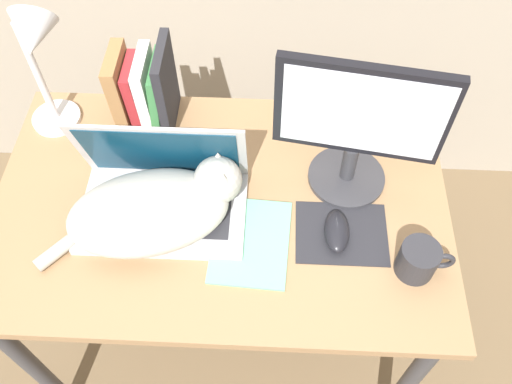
{
  "coord_description": "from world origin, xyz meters",
  "views": [
    {
      "loc": [
        0.12,
        -0.38,
        1.86
      ],
      "look_at": [
        0.09,
        0.32,
        0.86
      ],
      "focal_mm": 38.0,
      "sensor_mm": 36.0,
      "label": 1
    }
  ],
  "objects_px": {
    "external_monitor": "(358,125)",
    "desk_lamp": "(37,54)",
    "laptop": "(163,194)",
    "notepad": "(251,242)",
    "cat": "(157,208)",
    "book_row": "(145,90)",
    "mug": "(419,260)",
    "computer_mouse": "(337,231)"
  },
  "relations": [
    {
      "from": "laptop",
      "to": "computer_mouse",
      "type": "xyz_separation_m",
      "value": [
        0.41,
        -0.07,
        -0.03
      ]
    },
    {
      "from": "cat",
      "to": "book_row",
      "type": "height_order",
      "value": "book_row"
    },
    {
      "from": "cat",
      "to": "book_row",
      "type": "xyz_separation_m",
      "value": [
        -0.08,
        0.34,
        0.04
      ]
    },
    {
      "from": "computer_mouse",
      "to": "notepad",
      "type": "relative_size",
      "value": 0.46
    },
    {
      "from": "cat",
      "to": "mug",
      "type": "xyz_separation_m",
      "value": [
        0.59,
        -0.09,
        -0.02
      ]
    },
    {
      "from": "desk_lamp",
      "to": "mug",
      "type": "distance_m",
      "value": 0.99
    },
    {
      "from": "laptop",
      "to": "external_monitor",
      "type": "xyz_separation_m",
      "value": [
        0.45,
        0.1,
        0.15
      ]
    },
    {
      "from": "external_monitor",
      "to": "notepad",
      "type": "bearing_deg",
      "value": -139.62
    },
    {
      "from": "desk_lamp",
      "to": "notepad",
      "type": "relative_size",
      "value": 1.61
    },
    {
      "from": "book_row",
      "to": "laptop",
      "type": "bearing_deg",
      "value": -74.3
    },
    {
      "from": "desk_lamp",
      "to": "book_row",
      "type": "bearing_deg",
      "value": 12.24
    },
    {
      "from": "external_monitor",
      "to": "notepad",
      "type": "relative_size",
      "value": 1.56
    },
    {
      "from": "laptop",
      "to": "desk_lamp",
      "type": "xyz_separation_m",
      "value": [
        -0.3,
        0.24,
        0.21
      ]
    },
    {
      "from": "laptop",
      "to": "external_monitor",
      "type": "bearing_deg",
      "value": 12.97
    },
    {
      "from": "cat",
      "to": "desk_lamp",
      "type": "bearing_deg",
      "value": 135.71
    },
    {
      "from": "external_monitor",
      "to": "desk_lamp",
      "type": "height_order",
      "value": "desk_lamp"
    },
    {
      "from": "book_row",
      "to": "notepad",
      "type": "height_order",
      "value": "book_row"
    },
    {
      "from": "computer_mouse",
      "to": "book_row",
      "type": "distance_m",
      "value": 0.61
    },
    {
      "from": "laptop",
      "to": "computer_mouse",
      "type": "distance_m",
      "value": 0.42
    },
    {
      "from": "cat",
      "to": "mug",
      "type": "bearing_deg",
      "value": -9.11
    },
    {
      "from": "desk_lamp",
      "to": "laptop",
      "type": "bearing_deg",
      "value": -38.31
    },
    {
      "from": "cat",
      "to": "notepad",
      "type": "height_order",
      "value": "cat"
    },
    {
      "from": "notepad",
      "to": "cat",
      "type": "bearing_deg",
      "value": 168.78
    },
    {
      "from": "desk_lamp",
      "to": "notepad",
      "type": "distance_m",
      "value": 0.66
    },
    {
      "from": "book_row",
      "to": "desk_lamp",
      "type": "bearing_deg",
      "value": -167.76
    },
    {
      "from": "computer_mouse",
      "to": "notepad",
      "type": "bearing_deg",
      "value": -172.49
    },
    {
      "from": "laptop",
      "to": "computer_mouse",
      "type": "height_order",
      "value": "laptop"
    },
    {
      "from": "laptop",
      "to": "notepad",
      "type": "height_order",
      "value": "laptop"
    },
    {
      "from": "cat",
      "to": "computer_mouse",
      "type": "bearing_deg",
      "value": -2.32
    },
    {
      "from": "book_row",
      "to": "notepad",
      "type": "bearing_deg",
      "value": -52.25
    },
    {
      "from": "book_row",
      "to": "external_monitor",
      "type": "bearing_deg",
      "value": -19.09
    },
    {
      "from": "external_monitor",
      "to": "notepad",
      "type": "height_order",
      "value": "external_monitor"
    },
    {
      "from": "computer_mouse",
      "to": "notepad",
      "type": "height_order",
      "value": "computer_mouse"
    },
    {
      "from": "cat",
      "to": "mug",
      "type": "height_order",
      "value": "cat"
    },
    {
      "from": "computer_mouse",
      "to": "mug",
      "type": "distance_m",
      "value": 0.19
    },
    {
      "from": "laptop",
      "to": "notepad",
      "type": "relative_size",
      "value": 1.62
    },
    {
      "from": "external_monitor",
      "to": "mug",
      "type": "xyz_separation_m",
      "value": [
        0.14,
        -0.25,
        -0.16
      ]
    },
    {
      "from": "cat",
      "to": "external_monitor",
      "type": "height_order",
      "value": "external_monitor"
    },
    {
      "from": "notepad",
      "to": "laptop",
      "type": "bearing_deg",
      "value": 156.09
    },
    {
      "from": "external_monitor",
      "to": "desk_lamp",
      "type": "xyz_separation_m",
      "value": [
        -0.75,
        0.13,
        0.06
      ]
    },
    {
      "from": "desk_lamp",
      "to": "external_monitor",
      "type": "bearing_deg",
      "value": -10.21
    },
    {
      "from": "laptop",
      "to": "book_row",
      "type": "xyz_separation_m",
      "value": [
        -0.08,
        0.28,
        0.06
      ]
    }
  ]
}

